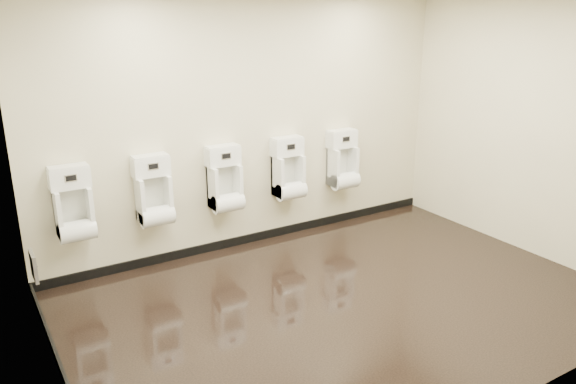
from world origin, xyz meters
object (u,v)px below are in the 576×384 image
Objects in this scene: urinal_1 at (154,196)px; urinal_3 at (289,173)px; urinal_2 at (225,184)px; urinal_4 at (343,164)px; access_panel at (34,266)px; urinal_0 at (74,209)px.

urinal_3 is (1.62, 0.00, 0.00)m from urinal_1.
urinal_4 is at bearing 0.00° from urinal_2.
urinal_3 is 1.00× the size of urinal_4.
urinal_4 is at bearing 6.63° from access_panel.
urinal_1 is 1.00× the size of urinal_2.
urinal_1 and urinal_3 have the same top height.
urinal_3 is at bearing 8.43° from access_panel.
urinal_2 is 1.00× the size of urinal_4.
urinal_2 and urinal_4 have the same top height.
urinal_2 is at bearing 180.00° from urinal_3.
urinal_4 is at bearing 0.00° from urinal_3.
urinal_4 is at bearing 0.00° from urinal_1.
urinal_4 is (0.79, 0.00, 0.00)m from urinal_3.
urinal_0 and urinal_2 have the same top height.
urinal_0 and urinal_4 have the same top height.
access_panel is at bearing -173.37° from urinal_4.
access_panel is at bearing -161.18° from urinal_1.
access_panel is at bearing -137.11° from urinal_0.
urinal_1 is at bearing 180.00° from urinal_2.
urinal_2 is at bearing 0.00° from urinal_1.
urinal_1 reaches higher than access_panel.
urinal_1 is at bearing 180.00° from urinal_3.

